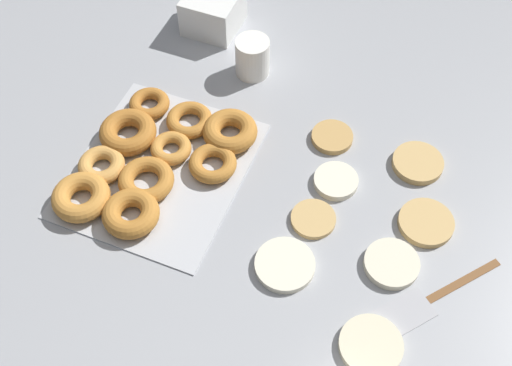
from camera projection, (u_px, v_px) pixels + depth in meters
ground_plane at (294, 201)px, 1.22m from camera, size 3.00×3.00×0.00m
pancake_0 at (392, 264)px, 1.13m from camera, size 0.10×0.10×0.02m
pancake_1 at (285, 265)px, 1.13m from camera, size 0.11×0.11×0.01m
pancake_2 at (371, 345)px, 1.05m from camera, size 0.11×0.11×0.01m
pancake_3 at (336, 181)px, 1.24m from camera, size 0.09×0.09×0.01m
pancake_4 at (332, 137)px, 1.30m from camera, size 0.08×0.08×0.01m
pancake_5 at (313, 219)px, 1.19m from camera, size 0.08×0.08×0.01m
pancake_6 at (426, 223)px, 1.18m from camera, size 0.10×0.10×0.01m
pancake_7 at (418, 163)px, 1.26m from camera, size 0.10×0.10×0.02m
donut_tray at (153, 160)px, 1.25m from camera, size 0.37×0.32×0.04m
container_stack at (213, 11)px, 1.47m from camera, size 0.12×0.12×0.09m
paper_cup at (252, 57)px, 1.38m from camera, size 0.07×0.07×0.09m
spatula at (413, 309)px, 1.09m from camera, size 0.24×0.21×0.01m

